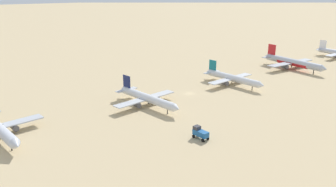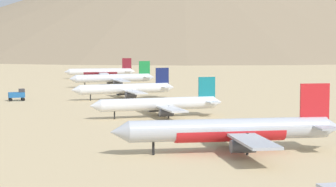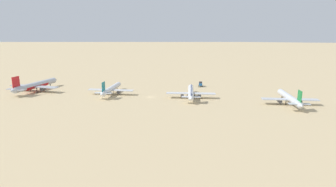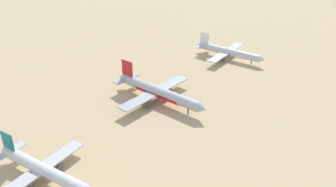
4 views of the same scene
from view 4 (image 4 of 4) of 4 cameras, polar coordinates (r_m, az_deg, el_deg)
name	(u,v)px [view 4 (image 4 of 4)]	position (r m, az deg, el deg)	size (l,w,h in m)	color
parked_jet_3	(42,169)	(101.65, -19.52, -11.36)	(35.55, 28.99, 10.25)	silver
parked_jet_4	(158,92)	(132.07, -1.67, 0.30)	(42.57, 34.50, 12.30)	#B2B7C1
parked_jet_5	(228,52)	(173.51, 9.62, 6.59)	(36.43, 29.58, 10.51)	silver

